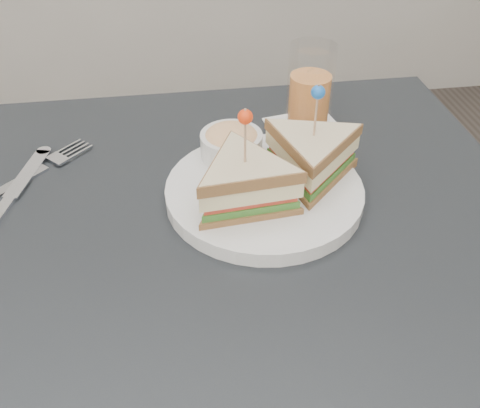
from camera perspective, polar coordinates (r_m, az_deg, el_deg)
table at (r=0.69m, az=-0.71°, el=-8.76°), size 0.80×0.80×0.75m
plate_meal at (r=0.68m, az=3.30°, el=3.49°), size 0.34×0.34×0.15m
cutlery_fork at (r=0.80m, az=-21.19°, el=3.07°), size 0.17×0.17×0.01m
cutlery_knife at (r=0.77m, az=-23.07°, el=0.97°), size 0.07×0.21×0.01m
drink_set at (r=0.82m, az=7.42°, el=11.48°), size 0.13×0.13×0.14m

